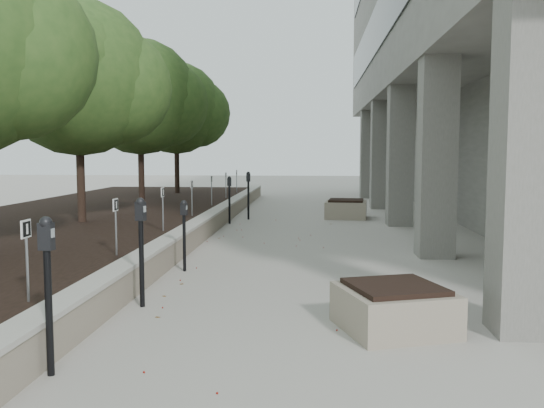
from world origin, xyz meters
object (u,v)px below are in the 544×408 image
(planter_front, at_px, (394,307))
(parking_meter_2, at_px, (141,253))
(parking_meter_1, at_px, (48,297))
(parking_meter_4, at_px, (229,200))
(planter_back, at_px, (346,209))
(crabapple_tree_4, at_px, (140,121))
(parking_meter_3, at_px, (184,236))
(crabapple_tree_5, at_px, (176,128))
(parking_meter_5, at_px, (248,196))
(crabapple_tree_3, at_px, (79,111))

(planter_front, bearing_deg, parking_meter_2, 166.31)
(parking_meter_1, height_order, parking_meter_4, parking_meter_1)
(planter_back, bearing_deg, parking_meter_4, -153.62)
(crabapple_tree_4, relative_size, parking_meter_3, 4.26)
(crabapple_tree_5, relative_size, parking_meter_2, 3.59)
(crabapple_tree_5, height_order, planter_back, crabapple_tree_5)
(parking_meter_1, height_order, planter_front, parking_meter_1)
(parking_meter_5, xyz_separation_m, planter_front, (3.03, -11.13, -0.47))
(crabapple_tree_3, xyz_separation_m, crabapple_tree_4, (0.00, 5.00, 0.00))
(parking_meter_1, xyz_separation_m, parking_meter_5, (0.43, 12.79, -0.01))
(crabapple_tree_5, distance_m, parking_meter_2, 16.71)
(crabapple_tree_4, xyz_separation_m, planter_front, (6.72, -12.00, -2.84))
(parking_meter_3, distance_m, planter_back, 9.18)
(parking_meter_4, relative_size, planter_back, 1.10)
(crabapple_tree_5, xyz_separation_m, parking_meter_4, (3.25, -7.01, -2.41))
(crabapple_tree_3, xyz_separation_m, crabapple_tree_5, (0.00, 10.00, 0.00))
(crabapple_tree_3, height_order, planter_front, crabapple_tree_3)
(crabapple_tree_5, bearing_deg, parking_meter_4, -65.12)
(crabapple_tree_4, xyz_separation_m, parking_meter_3, (3.45, -8.81, -2.48))
(parking_meter_1, bearing_deg, parking_meter_3, 92.11)
(parking_meter_2, relative_size, parking_meter_5, 1.00)
(crabapple_tree_3, bearing_deg, parking_meter_5, 48.26)
(parking_meter_2, height_order, planter_front, parking_meter_2)
(parking_meter_3, bearing_deg, crabapple_tree_5, 118.30)
(crabapple_tree_3, bearing_deg, parking_meter_3, -47.89)
(planter_front, bearing_deg, crabapple_tree_3, 133.82)
(parking_meter_2, height_order, planter_back, parking_meter_2)
(parking_meter_2, relative_size, planter_front, 1.26)
(parking_meter_2, xyz_separation_m, parking_meter_4, (-0.15, 9.18, -0.05))
(parking_meter_4, bearing_deg, crabapple_tree_5, 111.02)
(parking_meter_1, xyz_separation_m, parking_meter_3, (0.20, 4.85, -0.13))
(parking_meter_1, bearing_deg, parking_meter_4, 94.44)
(crabapple_tree_4, relative_size, parking_meter_1, 3.54)
(parking_meter_1, bearing_deg, planter_front, 30.03)
(crabapple_tree_3, distance_m, parking_meter_1, 9.54)
(parking_meter_4, height_order, planter_front, parking_meter_4)
(crabapple_tree_5, distance_m, parking_meter_1, 19.09)
(crabapple_tree_5, distance_m, planter_front, 18.50)
(crabapple_tree_4, distance_m, parking_meter_2, 11.93)
(parking_meter_1, height_order, planter_back, parking_meter_1)
(parking_meter_4, bearing_deg, planter_front, -74.73)
(planter_back, bearing_deg, parking_meter_5, -168.80)
(crabapple_tree_4, height_order, parking_meter_3, crabapple_tree_4)
(parking_meter_3, xyz_separation_m, planter_back, (3.32, 8.55, -0.34))
(crabapple_tree_5, height_order, planter_front, crabapple_tree_5)
(parking_meter_5, bearing_deg, crabapple_tree_4, 162.68)
(crabapple_tree_5, xyz_separation_m, parking_meter_1, (3.25, -18.66, -2.35))
(crabapple_tree_3, xyz_separation_m, parking_meter_1, (3.25, -8.66, -2.35))
(parking_meter_4, bearing_deg, parking_meter_1, -93.86)
(crabapple_tree_5, bearing_deg, planter_front, -68.44)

